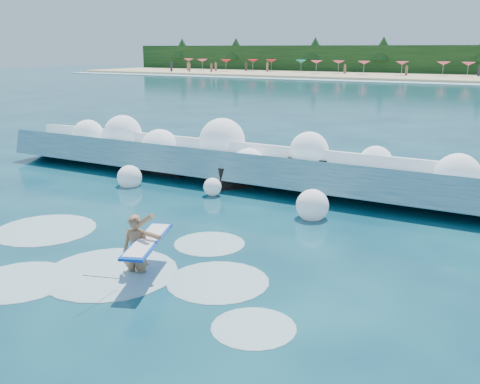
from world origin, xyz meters
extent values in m
plane|color=#082E42|center=(0.00, 0.00, 0.00)|extent=(200.00, 200.00, 0.00)
cube|color=silver|center=(0.00, 67.00, 0.04)|extent=(140.00, 5.00, 0.08)
cube|color=teal|center=(-1.59, 7.15, 0.48)|extent=(19.35, 2.95, 1.61)
cube|color=silver|center=(-1.59, 7.95, 0.97)|extent=(19.35, 1.36, 0.75)
cube|color=black|center=(-4.58, 7.40, 0.39)|extent=(2.15, 1.66, 1.13)
cube|color=black|center=(-1.58, 6.60, 0.30)|extent=(1.97, 1.88, 0.87)
cube|color=black|center=(1.12, 7.80, 0.42)|extent=(2.11, 1.90, 1.21)
imported|color=#9A6A47|center=(0.68, -0.92, 0.51)|extent=(0.65, 0.52, 1.55)
cube|color=#0B3EC2|center=(0.96, -0.87, 0.78)|extent=(1.22, 2.15, 0.05)
cube|color=white|center=(0.96, -0.87, 0.79)|extent=(1.08, 1.95, 0.05)
cylinder|color=black|center=(0.86, -2.12, 0.45)|extent=(0.01, 0.91, 0.43)
sphere|color=white|center=(-8.56, 7.14, 1.09)|extent=(1.27, 1.27, 1.27)
sphere|color=white|center=(-6.99, 7.48, 1.20)|extent=(1.52, 1.52, 1.52)
sphere|color=white|center=(-4.87, 7.12, 0.87)|extent=(1.46, 1.46, 1.46)
sphere|color=white|center=(-2.56, 7.88, 1.23)|extent=(1.70, 1.70, 1.70)
sphere|color=white|center=(-0.81, 6.73, 0.73)|extent=(1.14, 1.14, 1.14)
sphere|color=white|center=(1.02, 7.56, 1.24)|extent=(1.29, 1.29, 1.29)
sphere|color=white|center=(3.17, 7.91, 1.00)|extent=(1.09, 1.09, 1.09)
sphere|color=white|center=(5.77, 6.95, 1.06)|extent=(1.30, 1.30, 1.30)
sphere|color=white|center=(-4.38, 4.76, 0.29)|extent=(0.84, 0.84, 0.84)
sphere|color=white|center=(-1.22, 5.05, 0.29)|extent=(0.58, 0.58, 0.58)
sphere|color=white|center=(2.42, 4.44, 0.36)|extent=(0.91, 0.91, 0.91)
ellipsoid|color=silver|center=(0.12, -1.13, 0.00)|extent=(2.87, 2.87, 0.14)
ellipsoid|color=silver|center=(-1.16, -2.36, 0.00)|extent=(2.10, 2.10, 0.10)
ellipsoid|color=silver|center=(2.33, -0.40, 0.00)|extent=(2.12, 2.12, 0.11)
ellipsoid|color=silver|center=(-3.25, 0.11, 0.00)|extent=(2.62, 2.62, 0.13)
ellipsoid|color=silver|center=(1.02, 1.34, 0.00)|extent=(1.74, 1.74, 0.09)
ellipsoid|color=silver|center=(3.83, -1.67, 0.00)|extent=(1.48, 1.48, 0.07)
cone|color=#ED456B|center=(-54.79, 81.45, 2.25)|extent=(2.00, 2.00, 0.50)
cone|color=#ED456B|center=(-49.25, 77.89, 2.25)|extent=(2.00, 2.00, 0.50)
cone|color=red|center=(-44.10, 77.97, 2.25)|extent=(2.00, 2.00, 0.50)
cone|color=red|center=(-40.41, 81.55, 2.25)|extent=(2.00, 2.00, 0.50)
cone|color=red|center=(-36.55, 81.50, 2.25)|extent=(2.00, 2.00, 0.50)
cone|color=#158883|center=(-30.55, 81.19, 2.25)|extent=(2.00, 2.00, 0.50)
cone|color=#ED456B|center=(-26.58, 78.41, 2.25)|extent=(2.00, 2.00, 0.50)
cone|color=#ED456B|center=(-22.84, 78.97, 2.25)|extent=(2.00, 2.00, 0.50)
cone|color=#ED456B|center=(-18.19, 77.84, 2.25)|extent=(2.00, 2.00, 0.50)
cone|color=#ED456B|center=(-12.34, 78.64, 2.25)|extent=(2.00, 2.00, 0.50)
cone|color=#ED456B|center=(-6.38, 79.88, 2.25)|extent=(2.00, 2.00, 0.50)
cone|color=#ED456B|center=(-2.71, 79.06, 2.25)|extent=(2.00, 2.00, 0.50)
cube|color=#3F332D|center=(-9.92, 69.37, 0.81)|extent=(0.35, 0.22, 1.46)
cube|color=#8C664C|center=(-51.31, 71.22, 1.14)|extent=(0.35, 0.22, 1.49)
cube|color=brown|center=(-41.70, 81.29, 1.19)|extent=(0.35, 0.22, 1.58)
cube|color=#3F332D|center=(-53.81, 68.82, 0.83)|extent=(0.35, 0.22, 1.51)
cube|color=#262633|center=(-40.51, 68.76, 0.83)|extent=(0.35, 0.22, 1.50)
cube|color=#3F332D|center=(-27.25, 73.40, 1.11)|extent=(0.35, 0.22, 1.43)
cube|color=#3F332D|center=(-30.84, 69.89, 0.81)|extent=(0.35, 0.22, 1.46)
cube|color=#262633|center=(-41.67, 80.47, 1.12)|extent=(0.35, 0.22, 1.44)
cube|color=brown|center=(-18.00, 73.30, 1.10)|extent=(0.35, 0.22, 1.39)
camera|label=1|loc=(7.59, -8.85, 4.57)|focal=40.00mm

